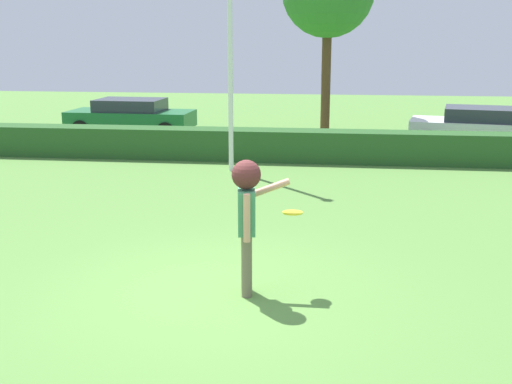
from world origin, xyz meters
TOP-DOWN VIEW (x-y plane):
  - ground_plane at (0.00, 0.00)m, footprint 60.00×60.00m
  - person at (0.44, 0.03)m, footprint 0.74×0.65m
  - frisbee at (1.01, 0.29)m, footprint 0.27×0.27m
  - lamppost at (-1.06, 7.91)m, footprint 0.24×0.24m
  - hedge_row at (0.00, 9.46)m, footprint 22.70×0.90m
  - parked_car_green at (-5.41, 13.33)m, footprint 4.27×1.94m
  - parked_car_white at (5.91, 12.05)m, footprint 4.44×2.44m

SIDE VIEW (x-z plane):
  - ground_plane at x=0.00m, z-range 0.00..0.00m
  - hedge_row at x=0.00m, z-range 0.00..0.84m
  - parked_car_green at x=-5.41m, z-range 0.06..1.31m
  - parked_car_white at x=5.91m, z-range 0.06..1.31m
  - frisbee at x=1.01m, z-range 1.05..1.08m
  - person at x=0.44m, z-range 0.28..2.09m
  - lamppost at x=-1.06m, z-range 0.32..6.79m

